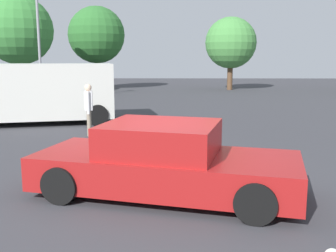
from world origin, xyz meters
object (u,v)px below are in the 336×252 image
at_px(van_white, 39,91).
at_px(sedan_foreground, 165,162).
at_px(pedestrian, 89,105).
at_px(light_post_near, 38,22).

bearing_deg(van_white, sedan_foreground, -71.60).
xyz_separation_m(sedan_foreground, pedestrian, (-2.49, 5.39, 0.36)).
xyz_separation_m(van_white, light_post_near, (-2.35, 7.27, 3.12)).
bearing_deg(sedan_foreground, pedestrian, 128.94).
relative_size(van_white, light_post_near, 0.90).
xyz_separation_m(sedan_foreground, van_white, (-4.83, 7.73, 0.59)).
xyz_separation_m(van_white, pedestrian, (2.34, -2.34, -0.23)).
bearing_deg(light_post_near, van_white, -72.12).
bearing_deg(light_post_near, pedestrian, -64.01).
height_order(van_white, light_post_near, light_post_near).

